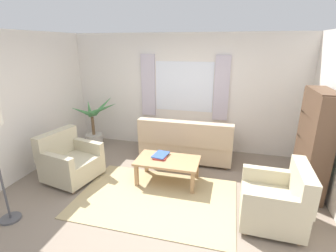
{
  "coord_description": "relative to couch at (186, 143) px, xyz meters",
  "views": [
    {
      "loc": [
        1.05,
        -3.28,
        2.38
      ],
      "look_at": [
        0.02,
        0.7,
        1.01
      ],
      "focal_mm": 26.59,
      "sensor_mm": 36.0,
      "label": 1
    }
  ],
  "objects": [
    {
      "name": "ground_plane",
      "position": [
        -0.2,
        -1.53,
        -0.37
      ],
      "size": [
        6.24,
        6.24,
        0.0
      ],
      "primitive_type": "plane",
      "color": "gray"
    },
    {
      "name": "wall_back",
      "position": [
        -0.2,
        0.73,
        0.93
      ],
      "size": [
        5.32,
        0.12,
        2.6
      ],
      "primitive_type": "cube",
      "color": "silver",
      "rests_on": "ground_plane"
    },
    {
      "name": "wall_left",
      "position": [
        -2.86,
        -1.53,
        0.93
      ],
      "size": [
        0.12,
        4.4,
        2.6
      ],
      "primitive_type": "cube",
      "color": "silver",
      "rests_on": "ground_plane"
    },
    {
      "name": "window_with_curtains",
      "position": [
        -0.2,
        0.64,
        1.08
      ],
      "size": [
        1.98,
        0.07,
        1.4
      ],
      "color": "white"
    },
    {
      "name": "area_rug",
      "position": [
        -0.2,
        -1.53,
        -0.36
      ],
      "size": [
        2.51,
        1.67,
        0.01
      ],
      "primitive_type": "cube",
      "color": "tan",
      "rests_on": "ground_plane"
    },
    {
      "name": "couch",
      "position": [
        0.0,
        0.0,
        0.0
      ],
      "size": [
        1.9,
        0.82,
        0.92
      ],
      "rotation": [
        0.0,
        0.0,
        3.14
      ],
      "color": "tan",
      "rests_on": "ground_plane"
    },
    {
      "name": "armchair_left",
      "position": [
        -1.9,
        -1.32,
        -0.01
      ],
      "size": [
        0.97,
        0.99,
        0.88
      ],
      "rotation": [
        0.0,
        0.0,
        1.37
      ],
      "color": "#BCB293",
      "rests_on": "ground_plane"
    },
    {
      "name": "armchair_right",
      "position": [
        1.56,
        -1.66,
        -0.01
      ],
      "size": [
        0.85,
        0.87,
        0.88
      ],
      "rotation": [
        0.0,
        0.0,
        -1.6
      ],
      "color": "#BCB293",
      "rests_on": "ground_plane"
    },
    {
      "name": "coffee_table",
      "position": [
        -0.15,
        -0.99,
        0.01
      ],
      "size": [
        1.1,
        0.64,
        0.44
      ],
      "color": "#A87F56",
      "rests_on": "ground_plane"
    },
    {
      "name": "book_stack_on_table",
      "position": [
        -0.3,
        -0.9,
        0.09
      ],
      "size": [
        0.28,
        0.36,
        0.04
      ],
      "color": "#B23833",
      "rests_on": "coffee_table"
    },
    {
      "name": "potted_plant",
      "position": [
        -2.24,
        0.16,
        0.08
      ],
      "size": [
        1.09,
        1.04,
        1.18
      ],
      "color": "#B7B2A8",
      "rests_on": "ground_plane"
    },
    {
      "name": "bookshelf",
      "position": [
        2.15,
        -0.68,
        0.4
      ],
      "size": [
        0.3,
        0.94,
        1.72
      ],
      "rotation": [
        0.0,
        0.0,
        1.57
      ],
      "color": "brown",
      "rests_on": "ground_plane"
    }
  ]
}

